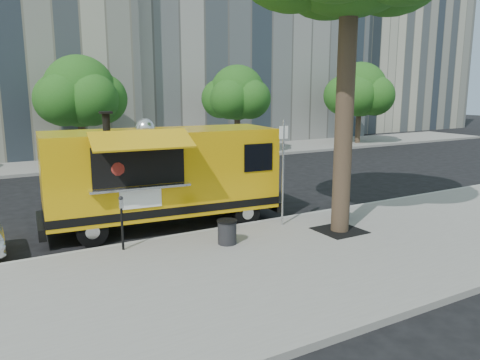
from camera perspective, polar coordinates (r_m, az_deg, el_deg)
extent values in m
plane|color=black|center=(14.09, -3.72, -5.38)|extent=(120.00, 120.00, 0.00)
cube|color=gray|center=(10.81, 5.85, -10.23)|extent=(60.00, 6.00, 0.15)
cube|color=#999993|center=(13.27, -1.94, -6.07)|extent=(60.00, 0.14, 0.16)
cube|color=gray|center=(26.60, -16.70, 2.19)|extent=(60.00, 5.00, 0.15)
cube|color=gray|center=(39.90, -3.01, 19.79)|extent=(20.00, 14.00, 20.00)
cube|color=#BFB89F|center=(51.11, 15.44, 15.25)|extent=(16.00, 12.00, 16.00)
cylinder|color=#33261C|center=(12.66, 12.63, 8.15)|extent=(0.48, 0.48, 6.50)
cube|color=black|center=(13.22, 12.03, -6.03)|extent=(1.20, 1.20, 0.02)
cylinder|color=#33261C|center=(25.45, -18.65, 4.81)|extent=(0.36, 0.36, 2.60)
sphere|color=#225516|center=(25.32, -18.99, 10.21)|extent=(3.60, 3.60, 3.60)
cylinder|color=#33261C|center=(28.33, -0.32, 5.98)|extent=(0.36, 0.36, 2.60)
sphere|color=#225516|center=(28.22, -0.32, 10.62)|extent=(3.24, 3.24, 3.24)
cylinder|color=#33261C|center=(34.51, 14.20, 6.58)|extent=(0.36, 0.36, 2.60)
sphere|color=#225516|center=(34.42, 14.40, 10.65)|extent=(3.78, 3.78, 3.78)
cylinder|color=silver|center=(13.17, 5.25, 0.81)|extent=(0.06, 0.06, 3.00)
cube|color=white|center=(13.02, 5.34, 5.80)|extent=(0.28, 0.02, 0.35)
cylinder|color=black|center=(11.66, -14.16, -5.78)|extent=(0.06, 0.06, 1.05)
cube|color=silver|center=(11.50, -14.31, -2.80)|extent=(0.10, 0.08, 0.22)
sphere|color=black|center=(11.47, -14.34, -2.17)|extent=(0.11, 0.11, 0.11)
cube|color=#D6A00B|center=(13.64, -9.47, 1.14)|extent=(6.65, 2.77, 2.34)
cube|color=black|center=(13.83, -9.34, -2.74)|extent=(6.67, 2.79, 0.22)
cube|color=black|center=(15.08, 2.94, -2.50)|extent=(0.37, 2.09, 0.30)
cube|color=black|center=(13.45, -23.10, -5.10)|extent=(0.37, 2.09, 0.30)
cube|color=black|center=(14.76, 2.79, 3.50)|extent=(0.21, 1.75, 0.95)
cylinder|color=black|center=(13.83, 0.74, -3.96)|extent=(0.82, 0.35, 0.80)
cylinder|color=black|center=(15.46, -2.19, -2.35)|extent=(0.82, 0.35, 0.80)
cylinder|color=black|center=(12.66, -17.60, -5.94)|extent=(0.82, 0.35, 0.80)
cylinder|color=black|center=(14.41, -18.54, -3.93)|extent=(0.82, 0.35, 0.80)
cube|color=black|center=(12.37, -12.25, 1.77)|extent=(2.40, 0.40, 1.05)
cube|color=silver|center=(12.32, -11.98, -0.92)|extent=(2.61, 0.58, 0.06)
cube|color=#D6A00B|center=(11.77, -11.83, 4.81)|extent=(2.57, 1.16, 0.42)
cube|color=white|center=(12.46, -12.01, -2.24)|extent=(1.10, 0.14, 0.50)
cylinder|color=black|center=(13.16, -15.99, 6.74)|extent=(0.20, 0.20, 0.55)
sphere|color=silver|center=(13.58, -11.49, 6.22)|extent=(0.56, 0.56, 0.56)
sphere|color=maroon|center=(12.56, -14.97, 1.55)|extent=(0.84, 0.84, 0.84)
cylinder|color=#FF590C|center=(12.36, -14.76, 0.80)|extent=(0.35, 0.15, 0.34)
cylinder|color=black|center=(14.30, 12.27, -3.45)|extent=(0.48, 0.48, 0.62)
cylinder|color=black|center=(14.23, 12.32, -2.31)|extent=(0.52, 0.52, 0.04)
cylinder|color=black|center=(11.80, -1.58, -6.35)|extent=(0.47, 0.47, 0.61)
cylinder|color=black|center=(11.72, -1.59, -5.01)|extent=(0.51, 0.51, 0.04)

